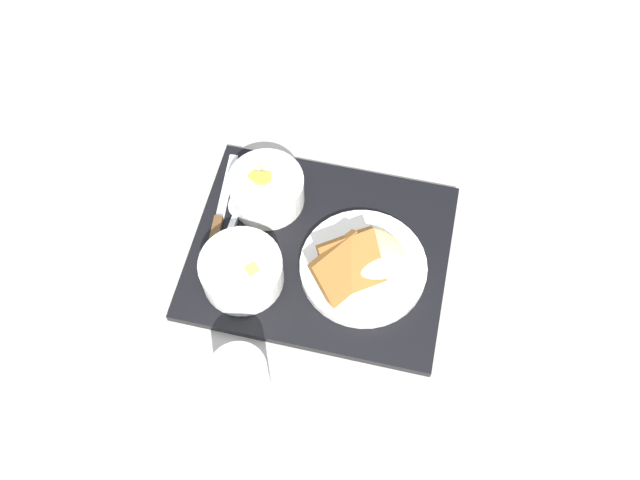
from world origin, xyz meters
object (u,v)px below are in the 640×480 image
object	(u,v)px
knife	(219,219)
spoon	(236,215)
glass_water	(242,382)
plate_main	(362,264)
bowl_soup	(241,270)
bowl_salad	(266,188)

from	to	relation	value
knife	spoon	world-z (taller)	same
knife	glass_water	distance (m)	0.27
spoon	glass_water	xyz separation A→B (m)	(0.10, -0.25, 0.02)
plate_main	knife	distance (m)	0.23
bowl_soup	plate_main	xyz separation A→B (m)	(0.16, 0.06, -0.01)
spoon	glass_water	size ratio (longest dim) A/B	1.75
glass_water	bowl_salad	bearing A→B (deg)	101.81
plate_main	knife	bearing A→B (deg)	174.70
knife	plate_main	bearing A→B (deg)	-103.94
bowl_salad	plate_main	size ratio (longest dim) A/B	0.62
spoon	knife	bearing A→B (deg)	121.16
knife	spoon	size ratio (longest dim) A/B	1.05
bowl_salad	knife	xyz separation A→B (m)	(-0.06, -0.06, -0.03)
plate_main	glass_water	size ratio (longest dim) A/B	1.89
glass_water	knife	bearing A→B (deg)	117.01
knife	spoon	xyz separation A→B (m)	(0.02, 0.01, 0.00)
bowl_salad	bowl_soup	distance (m)	0.14
plate_main	spoon	world-z (taller)	plate_main
knife	glass_water	world-z (taller)	glass_water
bowl_salad	glass_water	bearing A→B (deg)	-78.19
glass_water	bowl_soup	bearing A→B (deg)	109.01
bowl_salad	bowl_soup	bearing A→B (deg)	-86.59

